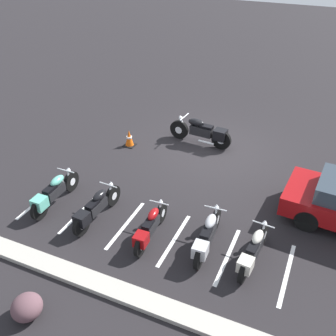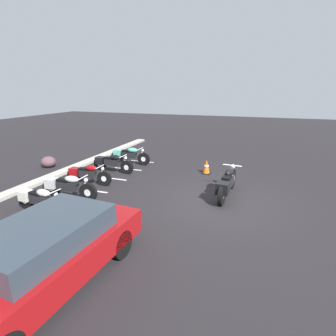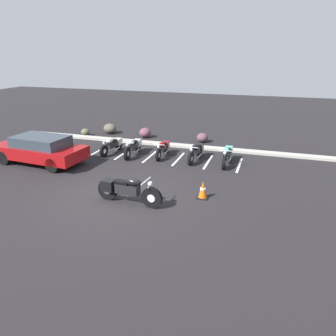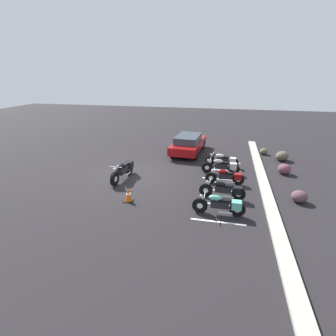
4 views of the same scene
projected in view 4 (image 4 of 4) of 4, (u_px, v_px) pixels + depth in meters
The scene contains 20 objects.
ground at pixel (131, 176), 14.48m from camera, with size 60.00×60.00×0.00m, color black.
motorcycle_black_featured at pixel (123, 170), 13.90m from camera, with size 2.43×0.68×0.95m.
parked_bike_0 at pixel (224, 160), 15.70m from camera, with size 0.57×1.99×0.78m.
parked_bike_1 at pixel (222, 166), 14.63m from camera, with size 0.59×2.11×0.83m.
parked_bike_2 at pixel (227, 177), 13.25m from camera, with size 0.55×1.95×0.77m.
parked_bike_3 at pixel (225, 190), 11.71m from camera, with size 0.58×2.07×0.81m.
parked_bike_4 at pixel (221, 205), 10.37m from camera, with size 0.59×2.11×0.83m.
car_red at pixel (188, 144), 18.34m from camera, with size 4.42×2.11×1.29m.
concrete_curb at pixel (264, 186), 12.99m from camera, with size 18.00×0.50×0.12m, color #A8A399.
landscape_rock_0 at pixel (284, 169), 14.63m from camera, with size 0.70×0.71×0.58m, color brown.
landscape_rock_1 at pixel (282, 156), 16.85m from camera, with size 0.93×0.75×0.62m, color #514C40.
landscape_rock_2 at pixel (264, 151), 18.15m from camera, with size 0.52×0.53×0.44m, color #53553D.
landscape_rock_3 at pixel (299, 196), 11.44m from camera, with size 0.68×0.65×0.53m, color brown.
traffic_cone at pixel (128, 195), 11.51m from camera, with size 0.40×0.40×0.63m.
stall_line_0 at pixel (223, 162), 16.63m from camera, with size 0.10×2.10×0.00m, color white.
stall_line_1 at pixel (223, 170), 15.30m from camera, with size 0.10×2.10×0.00m, color white.
stall_line_2 at pixel (222, 179), 13.98m from camera, with size 0.10×2.10×0.00m, color white.
stall_line_3 at pixel (221, 190), 12.65m from camera, with size 0.10×2.10×0.00m, color white.
stall_line_4 at pixel (220, 204), 11.32m from camera, with size 0.10×2.10×0.00m, color white.
stall_line_5 at pixel (218, 222), 9.99m from camera, with size 0.10×2.10×0.00m, color white.
Camera 4 is at (12.65, 5.00, 5.37)m, focal length 28.00 mm.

